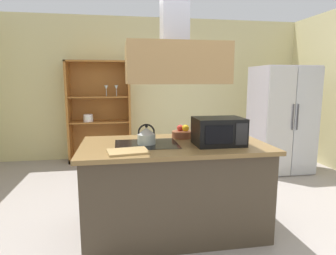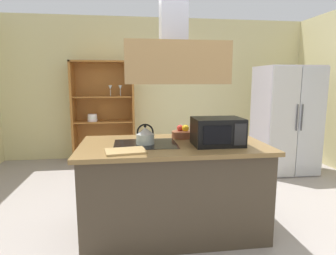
{
  "view_description": "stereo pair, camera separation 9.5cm",
  "coord_description": "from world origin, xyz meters",
  "views": [
    {
      "loc": [
        -0.67,
        -2.72,
        1.5
      ],
      "look_at": [
        -0.15,
        0.33,
        1.0
      ],
      "focal_mm": 30.67,
      "sensor_mm": 36.0,
      "label": 1
    },
    {
      "loc": [
        -0.57,
        -2.73,
        1.5
      ],
      "look_at": [
        -0.15,
        0.33,
        1.0
      ],
      "focal_mm": 30.67,
      "sensor_mm": 36.0,
      "label": 2
    }
  ],
  "objects": [
    {
      "name": "refrigerator",
      "position": [
        1.98,
        1.64,
        0.87
      ],
      "size": [
        0.9,
        0.77,
        1.74
      ],
      "color": "#BBB6C7",
      "rests_on": "ground"
    },
    {
      "name": "dish_cabinet",
      "position": [
        -1.04,
        2.78,
        0.82
      ],
      "size": [
        1.14,
        0.4,
        1.87
      ],
      "color": "#A5662C",
      "rests_on": "ground"
    },
    {
      "name": "ground_plane",
      "position": [
        0.0,
        0.0,
        0.0
      ],
      "size": [
        7.8,
        7.8,
        0.0
      ],
      "primitive_type": "plane",
      "color": "#9B928E"
    },
    {
      "name": "fruit_bowl",
      "position": [
        -0.01,
        0.25,
        0.95
      ],
      "size": [
        0.22,
        0.22,
        0.14
      ],
      "color": "brown",
      "rests_on": "kitchen_island"
    },
    {
      "name": "wall_back",
      "position": [
        0.0,
        3.0,
        1.35
      ],
      "size": [
        6.0,
        0.12,
        2.7
      ],
      "primitive_type": "cube",
      "color": "beige",
      "rests_on": "ground"
    },
    {
      "name": "microwave",
      "position": [
        0.26,
        -0.15,
        1.03
      ],
      "size": [
        0.46,
        0.35,
        0.26
      ],
      "color": "black",
      "rests_on": "kitchen_island"
    },
    {
      "name": "kettle",
      "position": [
        -0.42,
        -0.02,
        0.98
      ],
      "size": [
        0.17,
        0.17,
        0.2
      ],
      "color": "#B7C3BA",
      "rests_on": "kitchen_island"
    },
    {
      "name": "range_hood",
      "position": [
        -0.15,
        -0.02,
        1.77
      ],
      "size": [
        0.9,
        0.7,
        1.22
      ],
      "color": "#A9804D"
    },
    {
      "name": "cutting_board",
      "position": [
        -0.61,
        -0.31,
        0.91
      ],
      "size": [
        0.37,
        0.29,
        0.02
      ],
      "primitive_type": "cube",
      "rotation": [
        0.0,
        0.0,
        0.15
      ],
      "color": "#A48450",
      "rests_on": "kitchen_island"
    },
    {
      "name": "kitchen_island",
      "position": [
        -0.15,
        -0.02,
        0.45
      ],
      "size": [
        1.8,
        0.99,
        0.9
      ],
      "color": "#43372A",
      "rests_on": "ground"
    }
  ]
}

